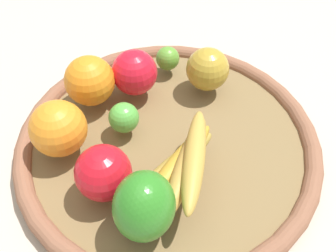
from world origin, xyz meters
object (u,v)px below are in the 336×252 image
Objects in this scene: lime_1 at (124,118)px; orange_0 at (58,128)px; banana_bunch at (182,164)px; apple_2 at (103,173)px; apple_0 at (134,72)px; bell_pepper at (144,206)px; lime_0 at (168,58)px; apple_1 at (208,69)px; orange_1 at (90,81)px.

lime_1 is 0.57× the size of orange_0.
lime_1 is (-0.10, 0.09, -0.01)m from banana_bunch.
apple_2 is 1.61× the size of lime_1.
apple_0 is 0.80× the size of bell_pepper.
lime_1 is at bearing -92.16° from apple_0.
banana_bunch is 0.19m from orange_0.
lime_0 is 0.45× the size of bell_pepper.
banana_bunch is 3.67× the size of lime_1.
banana_bunch is 0.13m from lime_1.
apple_0 reaches higher than lime_1.
orange_0 reaches higher than apple_0.
apple_0 reaches higher than apple_1.
lime_1 reaches higher than lime_0.
apple_2 is at bearing -119.96° from apple_1.
banana_bunch is 2.09× the size of orange_0.
apple_1 is 0.89× the size of orange_1.
lime_1 is 0.17m from bell_pepper.
apple_2 is at bearing -92.68° from apple_0.
bell_pepper is at bearing -78.36° from apple_0.
bell_pepper is (0.05, -0.25, 0.01)m from apple_0.
lime_0 is 0.15m from orange_1.
lime_0 is 0.51× the size of orange_0.
orange_0 is (-0.14, -0.20, 0.02)m from lime_0.
bell_pepper reaches higher than apple_2.
banana_bunch is 1.83× the size of bell_pepper.
lime_0 is 0.56× the size of apple_2.
orange_0 is at bearing -124.53° from lime_0.
apple_2 is (-0.10, -0.03, 0.00)m from banana_bunch.
orange_1 is (-0.16, 0.14, 0.01)m from banana_bunch.
apple_1 is at bearing 60.04° from apple_2.
bell_pepper is at bearing -103.99° from apple_1.
orange_1 is (-0.07, -0.03, 0.00)m from apple_0.
orange_1 reaches higher than apple_0.
apple_1 is at bearing 15.67° from orange_1.
orange_1 is at bearing -141.16° from lime_0.
lime_0 is 0.08m from apple_0.
lime_1 is 0.17m from apple_1.
apple_2 reaches higher than lime_1.
lime_0 is (-0.04, 0.24, -0.01)m from banana_bunch.
apple_0 is at bearing -127.59° from lime_0.
apple_2 is at bearing -164.57° from banana_bunch.
lime_0 is at bearing 52.41° from apple_0.
apple_0 is at bearing -169.51° from apple_1.
apple_1 is 0.88× the size of orange_0.
orange_0 is 0.87× the size of bell_pepper.
lime_1 is (-0.00, -0.09, -0.01)m from apple_0.
lime_0 is 0.16m from lime_1.
bell_pepper is at bearing -117.70° from banana_bunch.
orange_0 is at bearing -142.81° from apple_1.
apple_0 is (0.01, 0.20, 0.00)m from apple_2.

